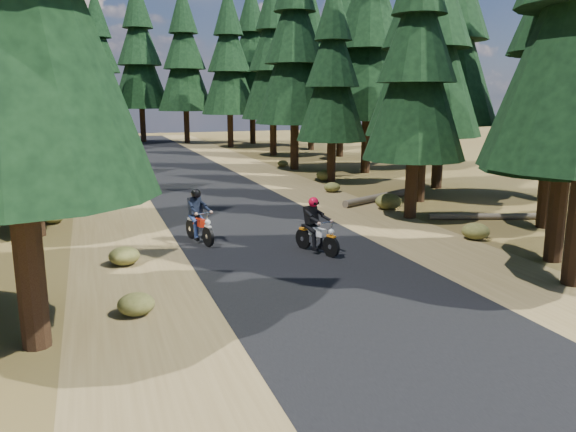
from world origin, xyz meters
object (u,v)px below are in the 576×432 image
object	(u,v)px
rider_lead	(317,235)
rider_follow	(199,225)
log_near	(382,196)
log_far	(484,216)

from	to	relation	value
rider_lead	rider_follow	world-z (taller)	rider_follow
rider_lead	rider_follow	distance (m)	3.89
log_near	rider_lead	size ratio (longest dim) A/B	2.72
rider_follow	log_far	bearing A→B (deg)	164.36
log_far	rider_follow	world-z (taller)	rider_follow
log_far	log_near	bearing A→B (deg)	127.22
rider_lead	log_far	bearing A→B (deg)	175.20
log_near	rider_lead	xyz separation A→B (m)	(-6.15, -7.13, 0.40)
rider_follow	log_near	bearing A→B (deg)	-167.30
log_far	rider_follow	size ratio (longest dim) A/B	2.10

